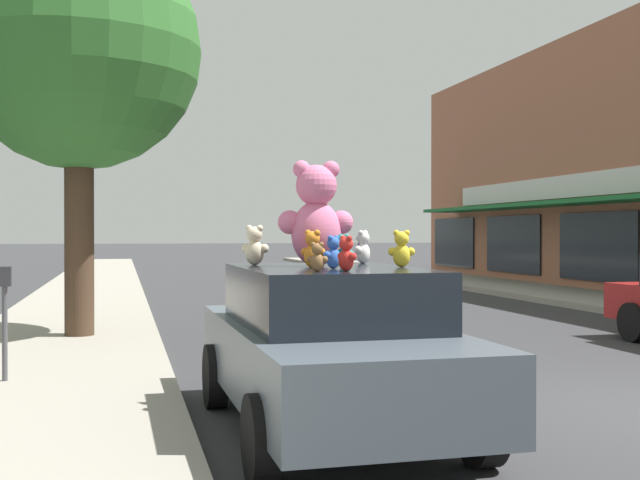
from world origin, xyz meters
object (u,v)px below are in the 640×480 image
Objects in this scene: teddy_bear_orange at (313,250)px; parking_meter at (5,308)px; teddy_bear_brown at (317,257)px; teddy_bear_giant at (316,215)px; teddy_bear_red at (346,254)px; teddy_bear_purple at (362,253)px; plush_art_car at (329,345)px; teddy_bear_blue at (333,253)px; teddy_bear_white at (363,248)px; street_tree at (79,50)px; teddy_bear_yellow at (402,249)px; teddy_bear_cream at (255,246)px; teddy_bear_teal at (344,252)px.

parking_meter is at bearing 4.89° from teddy_bear_orange.
teddy_bear_orange reaches higher than teddy_bear_brown.
teddy_bear_giant is 1.10m from teddy_bear_brown.
teddy_bear_red is 1.77m from teddy_bear_purple.
plush_art_car is 14.57× the size of teddy_bear_blue.
teddy_bear_orange is at bearing 78.64° from teddy_bear_purple.
plush_art_car is 1.14m from teddy_bear_red.
parking_meter is (-3.05, 2.74, -0.66)m from teddy_bear_blue.
teddy_bear_brown is (-0.24, -1.02, -0.36)m from teddy_bear_giant.
teddy_bear_white reaches higher than teddy_bear_blue.
teddy_bear_orange reaches higher than plush_art_car.
teddy_bear_brown is 0.70× the size of teddy_bear_orange.
teddy_bear_white is at bearing -61.81° from street_tree.
teddy_bear_yellow is (0.94, 0.65, 0.05)m from teddy_bear_brown.
parking_meter is (-3.63, 1.71, -0.69)m from teddy_bear_white.
teddy_bear_giant is at bearing -5.19° from teddy_bear_white.
street_tree is 5.17× the size of parking_meter.
teddy_bear_white is 1.16× the size of teddy_bear_blue.
teddy_bear_giant is 2.91× the size of teddy_bear_white.
teddy_bear_orange is 0.82m from teddy_bear_yellow.
street_tree reaches higher than teddy_bear_orange.
parking_meter is (-2.50, 1.85, -0.71)m from teddy_bear_cream.
teddy_bear_red reaches higher than teddy_bear_purple.
teddy_bear_blue is at bearing 87.18° from teddy_bear_teal.
teddy_bear_cream is 1.62× the size of teddy_bear_brown.
teddy_bear_white is at bearing -153.73° from teddy_bear_blue.
teddy_bear_orange is at bearing -41.44° from parking_meter.
teddy_bear_cream is 1.19m from teddy_bear_purple.
teddy_bear_cream is at bearing -92.64° from teddy_bear_blue.
teddy_bear_yellow is at bearing -179.48° from teddy_bear_cream.
teddy_bear_brown is (-0.24, -0.00, -0.03)m from teddy_bear_red.
teddy_bear_purple is at bearing -49.54° from teddy_bear_teal.
teddy_bear_red is (0.00, -1.02, -0.33)m from teddy_bear_giant.
teddy_bear_teal reaches higher than teddy_bear_blue.
teddy_bear_brown is at bearing 50.49° from teddy_bear_yellow.
teddy_bear_giant reaches higher than teddy_bear_purple.
teddy_bear_teal is 1.21m from teddy_bear_purple.
teddy_bear_orange is at bearing -73.78° from teddy_bear_brown.
teddy_bear_giant reaches higher than teddy_bear_red.
teddy_bear_brown is 0.04× the size of street_tree.
teddy_bear_giant is at bearing -22.69° from teddy_bear_red.
teddy_bear_purple is (0.50, 1.10, -0.04)m from teddy_bear_teal.
teddy_bear_red is 0.86× the size of teddy_bear_orange.
street_tree reaches higher than teddy_bear_brown.
street_tree is at bearing 110.32° from plush_art_car.
parking_meter is at bearing 140.27° from plush_art_car.
plush_art_car reaches higher than parking_meter.
teddy_bear_brown is (0.28, -1.40, -0.07)m from teddy_bear_cream.
teddy_bear_purple is at bearing -149.90° from teddy_bear_white.
teddy_bear_red is at bearing -47.10° from parking_meter.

